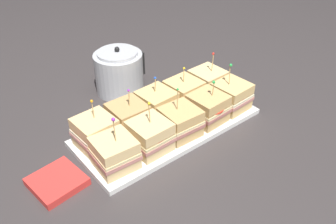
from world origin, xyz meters
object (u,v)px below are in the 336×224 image
(sandwich_back_far_left, at_px, (95,133))
(sandwich_back_far_right, at_px, (207,83))
(sandwich_front_center, at_px, (180,122))
(sandwich_front_far_right, at_px, (231,96))
(sandwich_front_left, at_px, (150,136))
(sandwich_back_right, at_px, (184,94))
(sandwich_front_far_left, at_px, (115,153))
(kettle_steel, at_px, (119,72))
(sandwich_back_center, at_px, (157,105))
(sandwich_back_left, at_px, (128,118))
(serving_platter, at_px, (168,126))
(sandwich_front_right, at_px, (208,108))
(napkin_stack, at_px, (57,182))

(sandwich_back_far_left, relative_size, sandwich_back_far_right, 0.93)
(sandwich_front_center, relative_size, sandwich_front_far_right, 0.97)
(sandwich_front_left, height_order, sandwich_back_right, sandwich_front_left)
(sandwich_front_far_left, height_order, kettle_steel, sandwich_front_far_left)
(sandwich_back_center, xyz_separation_m, sandwich_back_far_right, (0.25, -0.00, 0.00))
(sandwich_back_left, bearing_deg, sandwich_back_far_left, -179.57)
(sandwich_back_far_left, bearing_deg, serving_platter, -13.54)
(serving_platter, height_order, sandwich_back_far_right, sandwich_back_far_right)
(sandwich_back_far_right, bearing_deg, sandwich_front_far_left, -166.22)
(sandwich_front_far_left, bearing_deg, sandwich_front_right, -0.72)
(sandwich_front_far_left, bearing_deg, sandwich_back_far_left, 88.34)
(serving_platter, xyz_separation_m, sandwich_front_left, (-0.12, -0.06, 0.06))
(serving_platter, relative_size, sandwich_back_right, 4.04)
(sandwich_front_far_left, height_order, sandwich_back_right, sandwich_front_far_left)
(serving_platter, relative_size, sandwich_front_center, 3.68)
(kettle_steel, bearing_deg, sandwich_back_right, -66.91)
(sandwich_back_far_left, bearing_deg, sandwich_front_far_left, -91.66)
(sandwich_front_center, relative_size, kettle_steel, 0.82)
(sandwich_back_left, height_order, kettle_steel, kettle_steel)
(sandwich_front_left, relative_size, sandwich_front_right, 1.08)
(sandwich_front_far_left, relative_size, sandwich_back_far_right, 1.00)
(serving_platter, bearing_deg, sandwich_back_far_right, 14.08)
(sandwich_front_right, distance_m, kettle_steel, 0.41)
(kettle_steel, bearing_deg, sandwich_front_far_right, -58.48)
(sandwich_back_right, bearing_deg, kettle_steel, 113.09)
(sandwich_front_center, relative_size, sandwich_back_left, 1.08)
(serving_platter, relative_size, sandwich_back_center, 4.06)
(sandwich_back_far_right, bearing_deg, kettle_steel, 132.21)
(sandwich_back_far_left, height_order, sandwich_back_far_right, sandwich_back_far_right)
(sandwich_front_right, relative_size, sandwich_back_left, 0.98)
(sandwich_front_center, bearing_deg, sandwich_back_right, 44.84)
(sandwich_back_far_left, relative_size, kettle_steel, 0.77)
(sandwich_front_center, distance_m, kettle_steel, 0.39)
(sandwich_front_left, distance_m, sandwich_back_far_left, 0.18)
(sandwich_front_far_left, xyz_separation_m, sandwich_back_center, (0.25, 0.13, 0.00))
(sandwich_front_far_right, height_order, sandwich_back_right, sandwich_front_far_right)
(sandwich_front_left, distance_m, sandwich_front_right, 0.25)
(sandwich_front_center, distance_m, sandwich_front_far_right, 0.25)
(sandwich_front_far_left, xyz_separation_m, sandwich_front_right, (0.38, -0.00, 0.00))
(sandwich_front_far_right, relative_size, sandwich_back_right, 1.13)
(napkin_stack, bearing_deg, sandwich_front_right, -6.16)
(sandwich_back_far_left, relative_size, napkin_stack, 1.08)
(sandwich_front_left, xyz_separation_m, sandwich_front_right, (0.25, -0.00, 0.00))
(sandwich_front_right, bearing_deg, sandwich_back_right, 90.90)
(sandwich_front_far_right, bearing_deg, sandwich_front_far_left, 179.69)
(sandwich_front_far_left, height_order, sandwich_back_center, sandwich_front_far_left)
(sandwich_back_right, height_order, sandwich_back_far_right, sandwich_back_far_right)
(sandwich_back_left, bearing_deg, sandwich_front_right, -26.77)
(sandwich_front_left, xyz_separation_m, sandwich_back_center, (0.12, 0.13, -0.00))
(sandwich_back_far_left, height_order, napkin_stack, sandwich_back_far_left)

